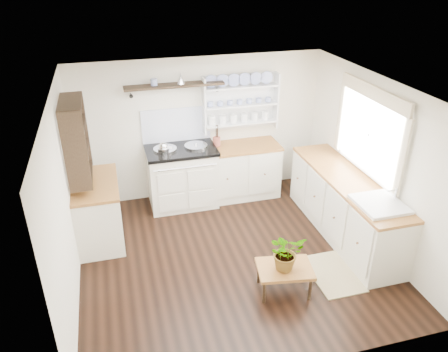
# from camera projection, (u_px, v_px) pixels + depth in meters

# --- Properties ---
(floor) EXTENTS (4.00, 3.80, 0.01)m
(floor) POSITION_uv_depth(u_px,v_px,m) (232.00, 255.00, 5.96)
(floor) COLOR black
(floor) RESTS_ON ground
(wall_back) EXTENTS (4.00, 0.02, 2.30)m
(wall_back) POSITION_uv_depth(u_px,v_px,m) (200.00, 128.00, 7.06)
(wall_back) COLOR silver
(wall_back) RESTS_ON ground
(wall_right) EXTENTS (0.02, 3.80, 2.30)m
(wall_right) POSITION_uv_depth(u_px,v_px,m) (375.00, 163.00, 5.90)
(wall_right) COLOR silver
(wall_right) RESTS_ON ground
(wall_left) EXTENTS (0.02, 3.80, 2.30)m
(wall_left) POSITION_uv_depth(u_px,v_px,m) (65.00, 202.00, 4.96)
(wall_left) COLOR silver
(wall_left) RESTS_ON ground
(ceiling) EXTENTS (4.00, 3.80, 0.01)m
(ceiling) POSITION_uv_depth(u_px,v_px,m) (234.00, 90.00, 4.91)
(ceiling) COLOR white
(ceiling) RESTS_ON wall_back
(window) EXTENTS (0.08, 1.55, 1.22)m
(window) POSITION_uv_depth(u_px,v_px,m) (370.00, 130.00, 5.83)
(window) COLOR white
(window) RESTS_ON wall_right
(aga_cooker) EXTENTS (1.09, 0.76, 1.01)m
(aga_cooker) POSITION_uv_depth(u_px,v_px,m) (182.00, 176.00, 6.99)
(aga_cooker) COLOR #EDE5CD
(aga_cooker) RESTS_ON floor
(back_cabinets) EXTENTS (1.27, 0.63, 0.90)m
(back_cabinets) POSITION_uv_depth(u_px,v_px,m) (240.00, 170.00, 7.26)
(back_cabinets) COLOR silver
(back_cabinets) RESTS_ON floor
(right_cabinets) EXTENTS (0.62, 2.43, 0.90)m
(right_cabinets) POSITION_uv_depth(u_px,v_px,m) (345.00, 206.00, 6.23)
(right_cabinets) COLOR silver
(right_cabinets) RESTS_ON floor
(belfast_sink) EXTENTS (0.55, 0.60, 0.45)m
(belfast_sink) POSITION_uv_depth(u_px,v_px,m) (378.00, 212.00, 5.43)
(belfast_sink) COLOR white
(belfast_sink) RESTS_ON right_cabinets
(left_cabinets) EXTENTS (0.62, 1.13, 0.90)m
(left_cabinets) POSITION_uv_depth(u_px,v_px,m) (98.00, 210.00, 6.12)
(left_cabinets) COLOR silver
(left_cabinets) RESTS_ON floor
(plate_rack) EXTENTS (1.20, 0.22, 0.90)m
(plate_rack) POSITION_uv_depth(u_px,v_px,m) (239.00, 101.00, 7.00)
(plate_rack) COLOR white
(plate_rack) RESTS_ON wall_back
(high_shelf) EXTENTS (1.50, 0.29, 0.16)m
(high_shelf) POSITION_uv_depth(u_px,v_px,m) (174.00, 86.00, 6.52)
(high_shelf) COLOR black
(high_shelf) RESTS_ON wall_back
(left_shelving) EXTENTS (0.28, 0.80, 1.05)m
(left_shelving) POSITION_uv_depth(u_px,v_px,m) (76.00, 139.00, 5.59)
(left_shelving) COLOR black
(left_shelving) RESTS_ON wall_left
(kettle) EXTENTS (0.18, 0.18, 0.22)m
(kettle) POSITION_uv_depth(u_px,v_px,m) (164.00, 150.00, 6.57)
(kettle) COLOR silver
(kettle) RESTS_ON aga_cooker
(utensil_crock) EXTENTS (0.12, 0.12, 0.14)m
(utensil_crock) POSITION_uv_depth(u_px,v_px,m) (217.00, 141.00, 7.00)
(utensil_crock) COLOR brown
(utensil_crock) RESTS_ON back_cabinets
(center_table) EXTENTS (0.72, 0.57, 0.35)m
(center_table) POSITION_uv_depth(u_px,v_px,m) (285.00, 271.00, 5.20)
(center_table) COLOR brown
(center_table) RESTS_ON floor
(potted_plant) EXTENTS (0.46, 0.41, 0.46)m
(potted_plant) POSITION_uv_depth(u_px,v_px,m) (286.00, 252.00, 5.07)
(potted_plant) COLOR #3F7233
(potted_plant) RESTS_ON center_table
(floor_rug) EXTENTS (0.56, 0.85, 0.02)m
(floor_rug) POSITION_uv_depth(u_px,v_px,m) (332.00, 274.00, 5.60)
(floor_rug) COLOR olive
(floor_rug) RESTS_ON floor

